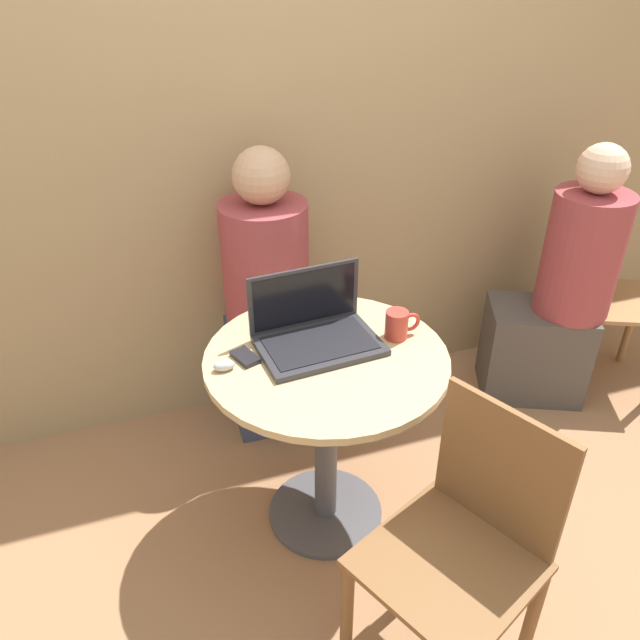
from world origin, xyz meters
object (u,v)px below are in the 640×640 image
laptop (315,331)px  chair_empty (462,550)px  cell_phone (245,357)px  person_seated (265,315)px

laptop → chair_empty: laptop is taller
cell_phone → laptop: bearing=4.8°
cell_phone → person_seated: (0.20, 0.57, -0.21)m
laptop → chair_empty: bearing=-75.6°
cell_phone → chair_empty: (0.41, -0.67, -0.27)m
person_seated → laptop: bearing=-87.0°
laptop → person_seated: (-0.03, 0.55, -0.25)m
laptop → chair_empty: size_ratio=0.47×
cell_phone → person_seated: bearing=70.3°
person_seated → chair_empty: bearing=-80.6°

